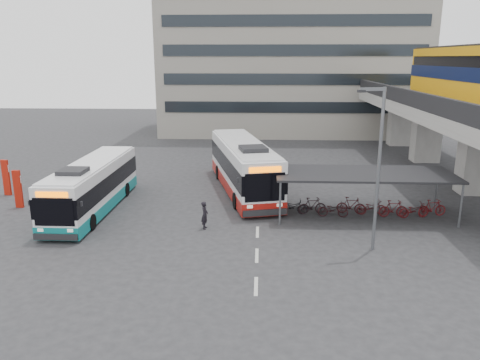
{
  "coord_description": "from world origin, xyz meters",
  "views": [
    {
      "loc": [
        2.64,
        -22.98,
        8.84
      ],
      "look_at": [
        1.44,
        3.09,
        2.0
      ],
      "focal_mm": 35.0,
      "sensor_mm": 36.0,
      "label": 1
    }
  ],
  "objects_px": {
    "bus_teal": "(93,186)",
    "lamp_post": "(377,160)",
    "bus_main": "(243,167)",
    "pedestrian": "(205,215)"
  },
  "relations": [
    {
      "from": "bus_teal",
      "to": "pedestrian",
      "type": "xyz_separation_m",
      "value": [
        6.99,
        -2.85,
        -0.71
      ]
    },
    {
      "from": "bus_main",
      "to": "pedestrian",
      "type": "distance_m",
      "value": 7.76
    },
    {
      "from": "bus_teal",
      "to": "lamp_post",
      "type": "bearing_deg",
      "value": -18.86
    },
    {
      "from": "bus_teal",
      "to": "lamp_post",
      "type": "height_order",
      "value": "lamp_post"
    },
    {
      "from": "lamp_post",
      "to": "bus_main",
      "type": "bearing_deg",
      "value": 108.66
    },
    {
      "from": "bus_teal",
      "to": "bus_main",
      "type": "bearing_deg",
      "value": 28.34
    },
    {
      "from": "bus_teal",
      "to": "lamp_post",
      "type": "relative_size",
      "value": 1.4
    },
    {
      "from": "bus_main",
      "to": "lamp_post",
      "type": "relative_size",
      "value": 1.64
    },
    {
      "from": "pedestrian",
      "to": "lamp_post",
      "type": "bearing_deg",
      "value": -105.59
    },
    {
      "from": "pedestrian",
      "to": "lamp_post",
      "type": "distance_m",
      "value": 9.3
    }
  ]
}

